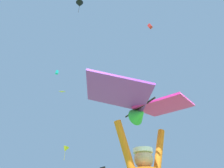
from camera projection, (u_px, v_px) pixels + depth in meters
held_stunt_kite at (142, 103)px, 2.59m from camera, size 1.81×1.12×0.41m
distant_kite_teal_low_right at (57, 72)px, 33.70m from camera, size 0.55×0.58×0.72m
distant_kite_yellow_low_left at (62, 91)px, 22.29m from camera, size 0.81×0.76×0.41m
distant_kite_red_overhead_distant at (150, 26)px, 24.93m from camera, size 0.64×0.65×0.75m
distant_kite_black_far_center at (80, 4)px, 18.58m from camera, size 0.96×0.94×1.67m
distant_kite_green_mid_left at (149, 105)px, 27.87m from camera, size 0.58×0.66×0.77m
distant_kite_yellow_high_left at (66, 149)px, 23.42m from camera, size 1.10×1.00×1.76m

